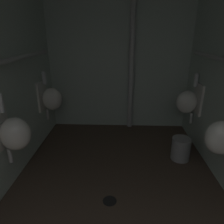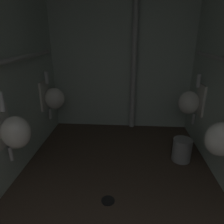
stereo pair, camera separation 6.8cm
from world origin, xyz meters
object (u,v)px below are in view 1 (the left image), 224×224
urinal_left_far (51,98)px  waste_bin (181,149)px  urinal_right_mid (224,137)px  urinal_right_far (188,101)px  standpipe_back_wall (132,56)px  floor_drain (110,201)px  urinal_left_mid (13,133)px

urinal_left_far → waste_bin: (1.87, -0.53, -0.52)m
urinal_right_mid → urinal_right_far: same height
urinal_left_far → standpipe_back_wall: bearing=20.0°
urinal_left_far → urinal_right_far: bearing=-1.7°
floor_drain → waste_bin: 1.22m
urinal_left_mid → urinal_right_far: same height
urinal_right_far → waste_bin: urinal_right_far is taller
urinal_right_mid → floor_drain: bearing=-171.2°
urinal_left_far → urinal_right_mid: 2.35m
waste_bin → urinal_right_mid: bearing=-74.6°
urinal_right_far → urinal_left_mid: bearing=-151.7°
urinal_left_mid → urinal_left_far: size_ratio=1.00×
floor_drain → standpipe_back_wall: bearing=81.4°
urinal_left_far → urinal_right_mid: same height
urinal_left_mid → urinal_right_mid: 2.04m
urinal_right_far → standpipe_back_wall: (-0.82, 0.51, 0.58)m
urinal_right_far → waste_bin: (-0.17, -0.47, -0.52)m
floor_drain → waste_bin: bearing=41.2°
urinal_left_far → floor_drain: bearing=-54.0°
urinal_right_mid → standpipe_back_wall: standpipe_back_wall is taller
urinal_left_mid → standpipe_back_wall: bearing=52.6°
urinal_right_mid → floor_drain: 1.28m
urinal_right_far → waste_bin: size_ratio=2.47×
urinal_left_mid → urinal_left_far: bearing=90.0°
urinal_right_mid → urinal_right_far: bearing=90.0°
urinal_right_far → floor_drain: (-1.08, -1.26, -0.66)m
urinal_left_mid → urinal_right_mid: same height
floor_drain → urinal_left_far: bearing=126.0°
urinal_right_mid → waste_bin: 0.83m
urinal_left_far → urinal_right_mid: size_ratio=1.00×
standpipe_back_wall → waste_bin: bearing=-56.6°
urinal_left_far → urinal_right_far: same height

